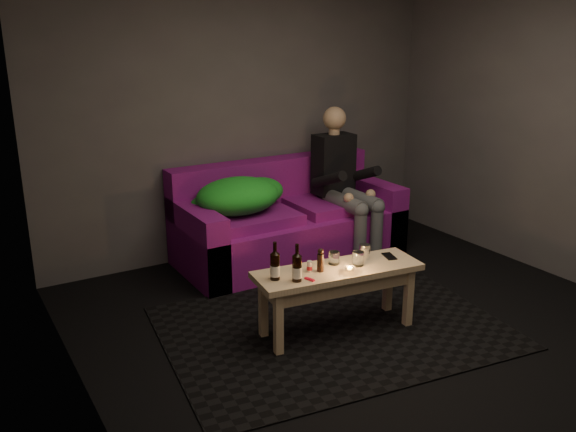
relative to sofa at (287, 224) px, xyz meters
name	(u,v)px	position (x,y,z in m)	size (l,w,h in m)	color
floor	(397,342)	(-0.20, -1.82, -0.32)	(4.50, 4.50, 0.00)	black
room	(364,98)	(-0.20, -1.35, 1.32)	(4.50, 4.50, 4.50)	silver
rug	(332,327)	(-0.46, -1.42, -0.32)	(2.40, 1.74, 0.01)	black
sofa	(287,224)	(0.00, 0.00, 0.00)	(2.08, 0.94, 0.90)	#7F1073
green_blanket	(241,195)	(-0.49, -0.01, 0.35)	(0.92, 0.62, 0.31)	green
person	(344,180)	(0.52, -0.17, 0.40)	(0.37, 0.86, 1.39)	black
coffee_table	(338,279)	(-0.46, -1.47, 0.08)	(1.24, 0.53, 0.49)	tan
beer_bottle_a	(275,266)	(-0.94, -1.41, 0.26)	(0.07, 0.07, 0.26)	black
beer_bottle_b	(297,268)	(-0.83, -1.51, 0.26)	(0.07, 0.07, 0.26)	black
salt_shaker	(310,266)	(-0.67, -1.42, 0.21)	(0.04, 0.04, 0.08)	silver
pepper_mill	(320,263)	(-0.60, -1.45, 0.23)	(0.05, 0.05, 0.13)	black
tumbler_back	(334,258)	(-0.44, -1.39, 0.21)	(0.08, 0.08, 0.09)	white
tealight	(350,269)	(-0.45, -1.58, 0.19)	(0.06, 0.06, 0.05)	white
tumbler_front	(358,259)	(-0.32, -1.50, 0.22)	(0.08, 0.08, 0.10)	white
steel_cup	(365,252)	(-0.19, -1.42, 0.22)	(0.08, 0.08, 0.11)	silver
smartphone	(389,256)	(-0.01, -1.48, 0.17)	(0.07, 0.14, 0.01)	black
red_lighter	(310,279)	(-0.75, -1.55, 0.17)	(0.02, 0.08, 0.01)	red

